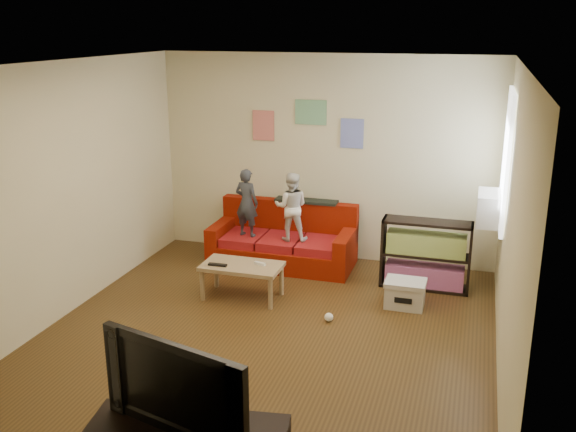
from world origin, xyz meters
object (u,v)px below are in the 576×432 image
(file_box, at_px, (405,293))
(television, at_px, (185,381))
(child_a, at_px, (247,203))
(sofa, at_px, (284,243))
(bookshelf, at_px, (425,258))
(coffee_table, at_px, (242,269))
(child_b, at_px, (291,207))

(file_box, bearing_deg, television, -107.14)
(child_a, bearing_deg, sofa, -148.82)
(bookshelf, bearing_deg, file_box, -104.25)
(sofa, distance_m, file_box, 1.94)
(sofa, bearing_deg, child_a, -160.11)
(bookshelf, xyz_separation_m, television, (-1.20, -4.01, 0.45))
(coffee_table, distance_m, bookshelf, 2.19)
(child_b, xyz_separation_m, television, (0.51, -4.15, -0.00))
(child_a, xyz_separation_m, bookshelf, (2.31, -0.14, -0.46))
(child_b, distance_m, file_box, 1.86)
(coffee_table, bearing_deg, television, -75.72)
(child_a, bearing_deg, file_box, 171.84)
(sofa, relative_size, bookshelf, 1.78)
(child_a, bearing_deg, child_b, -168.70)
(file_box, xyz_separation_m, television, (-1.04, -3.39, 0.67))
(sofa, relative_size, child_a, 2.08)
(sofa, xyz_separation_m, television, (0.66, -4.31, 0.55))
(television, bearing_deg, child_a, 119.95)
(television, bearing_deg, child_b, 111.98)
(sofa, height_order, television, television)
(bookshelf, bearing_deg, child_a, 176.48)
(coffee_table, xyz_separation_m, file_box, (1.83, 0.30, -0.19))
(coffee_table, relative_size, television, 0.80)
(child_b, relative_size, television, 0.77)
(sofa, height_order, child_b, child_b)
(child_b, distance_m, television, 4.18)
(sofa, relative_size, coffee_table, 2.04)
(sofa, relative_size, television, 1.63)
(coffee_table, bearing_deg, child_a, 107.02)
(coffee_table, height_order, file_box, coffee_table)
(bookshelf, distance_m, television, 4.21)
(sofa, xyz_separation_m, coffee_table, (-0.13, -1.22, 0.08))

